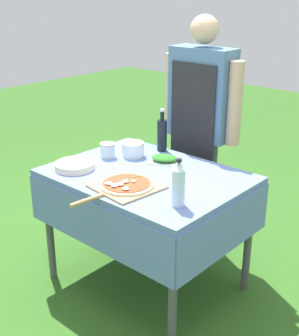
# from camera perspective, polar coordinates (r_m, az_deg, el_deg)

# --- Properties ---
(ground_plane) EXTENTS (12.00, 12.00, 0.00)m
(ground_plane) POSITION_cam_1_polar(r_m,az_deg,el_deg) (3.10, -0.31, -13.71)
(ground_plane) COLOR #2D5B1E
(prep_table) EXTENTS (1.14, 0.86, 0.76)m
(prep_table) POSITION_cam_1_polar(r_m,az_deg,el_deg) (2.78, -0.34, -2.47)
(prep_table) COLOR #607AB7
(prep_table) RESTS_ON ground
(person_cook) EXTENTS (0.61, 0.20, 1.62)m
(person_cook) POSITION_cam_1_polar(r_m,az_deg,el_deg) (3.20, 6.27, 6.26)
(person_cook) COLOR #4C4C51
(person_cook) RESTS_ON ground
(pizza_on_peel) EXTENTS (0.36, 0.54, 0.05)m
(pizza_on_peel) POSITION_cam_1_polar(r_m,az_deg,el_deg) (2.54, -3.01, -2.17)
(pizza_on_peel) COLOR tan
(pizza_on_peel) RESTS_ON prep_table
(oil_bottle) EXTENTS (0.06, 0.06, 0.28)m
(oil_bottle) POSITION_cam_1_polar(r_m,az_deg,el_deg) (3.08, 1.54, 4.13)
(oil_bottle) COLOR black
(oil_bottle) RESTS_ON prep_table
(water_bottle) EXTENTS (0.07, 0.07, 0.25)m
(water_bottle) POSITION_cam_1_polar(r_m,az_deg,el_deg) (2.31, 3.54, -1.92)
(water_bottle) COLOR silver
(water_bottle) RESTS_ON prep_table
(herb_container) EXTENTS (0.23, 0.21, 0.04)m
(herb_container) POSITION_cam_1_polar(r_m,az_deg,el_deg) (2.91, 1.81, 1.15)
(herb_container) COLOR silver
(herb_container) RESTS_ON prep_table
(mixing_tub) EXTENTS (0.14, 0.14, 0.09)m
(mixing_tub) POSITION_cam_1_polar(r_m,az_deg,el_deg) (3.00, -2.04, 2.30)
(mixing_tub) COLOR silver
(mixing_tub) RESTS_ON prep_table
(plate_stack) EXTENTS (0.24, 0.24, 0.04)m
(plate_stack) POSITION_cam_1_polar(r_m,az_deg,el_deg) (2.84, -9.15, 0.29)
(plate_stack) COLOR beige
(plate_stack) RESTS_ON prep_table
(sauce_jar) EXTENTS (0.10, 0.10, 0.09)m
(sauce_jar) POSITION_cam_1_polar(r_m,az_deg,el_deg) (3.00, -5.13, 2.08)
(sauce_jar) COLOR silver
(sauce_jar) RESTS_ON prep_table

